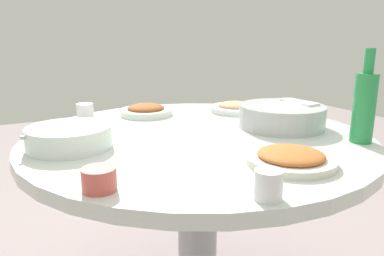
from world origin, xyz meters
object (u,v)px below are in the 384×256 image
at_px(round_dining_table, 198,174).
at_px(dish_tofu_braise, 291,158).
at_px(tea_cup_near, 99,179).
at_px(rice_bowl, 282,116).
at_px(green_bottle, 364,105).
at_px(dish_stirfry, 146,110).
at_px(tea_cup_far, 268,185).
at_px(tea_cup_side, 85,111).
at_px(dish_shrimp, 235,107).
at_px(soup_bowl, 69,138).

relative_size(round_dining_table, dish_tofu_braise, 4.98).
bearing_deg(dish_tofu_braise, tea_cup_near, 82.44).
bearing_deg(rice_bowl, green_bottle, -160.44).
height_order(round_dining_table, tea_cup_near, tea_cup_near).
relative_size(dish_stirfry, tea_cup_far, 3.44).
xyz_separation_m(tea_cup_near, tea_cup_side, (0.73, -0.13, 0.01)).
relative_size(dish_shrimp, tea_cup_side, 3.41).
bearing_deg(rice_bowl, dish_stirfry, 39.89).
relative_size(round_dining_table, dish_stirfry, 5.31).
xyz_separation_m(round_dining_table, rice_bowl, (-0.05, -0.32, 0.19)).
relative_size(rice_bowl, tea_cup_far, 4.85).
xyz_separation_m(round_dining_table, tea_cup_side, (0.42, 0.29, 0.18)).
xyz_separation_m(round_dining_table, green_bottle, (-0.32, -0.42, 0.27)).
relative_size(dish_stirfry, green_bottle, 0.75).
xyz_separation_m(dish_stirfry, tea_cup_side, (0.03, 0.25, 0.01)).
distance_m(dish_stirfry, tea_cup_far, 0.91).
distance_m(tea_cup_far, tea_cup_side, 0.96).
xyz_separation_m(dish_shrimp, dish_tofu_braise, (-0.65, 0.26, 0.00)).
xyz_separation_m(round_dining_table, soup_bowl, (0.04, 0.42, 0.18)).
relative_size(dish_shrimp, green_bottle, 0.78).
height_order(rice_bowl, green_bottle, green_bottle).
relative_size(soup_bowl, tea_cup_near, 3.55).
xyz_separation_m(green_bottle, tea_cup_side, (0.74, 0.71, -0.09)).
distance_m(round_dining_table, dish_shrimp, 0.46).
xyz_separation_m(round_dining_table, dish_tofu_braise, (-0.38, -0.07, 0.17)).
xyz_separation_m(dish_tofu_braise, tea_cup_near, (0.07, 0.49, 0.01)).
bearing_deg(tea_cup_near, round_dining_table, -52.90).
height_order(rice_bowl, soup_bowl, rice_bowl).
xyz_separation_m(rice_bowl, dish_tofu_braise, (-0.33, 0.25, -0.03)).
xyz_separation_m(tea_cup_near, tea_cup_far, (-0.21, -0.30, 0.01)).
bearing_deg(dish_stirfry, soup_bowl, 132.22).
bearing_deg(dish_stirfry, round_dining_table, -173.37).
bearing_deg(dish_shrimp, rice_bowl, 177.78).
xyz_separation_m(dish_stirfry, tea_cup_far, (-0.91, 0.07, 0.01)).
relative_size(green_bottle, tea_cup_side, 4.39).
height_order(tea_cup_near, tea_cup_side, tea_cup_side).
xyz_separation_m(round_dining_table, tea_cup_near, (-0.32, 0.42, 0.17)).
distance_m(dish_tofu_braise, tea_cup_far, 0.24).
relative_size(dish_tofu_braise, tea_cup_side, 3.52).
relative_size(green_bottle, tea_cup_far, 4.57).
bearing_deg(dish_stirfry, tea_cup_side, 82.17).
distance_m(green_bottle, tea_cup_near, 0.84).
distance_m(rice_bowl, green_bottle, 0.29).
height_order(round_dining_table, dish_stirfry, dish_stirfry).
bearing_deg(dish_tofu_braise, rice_bowl, -37.32).
relative_size(dish_stirfry, tea_cup_near, 2.89).
bearing_deg(tea_cup_side, round_dining_table, -145.00).
relative_size(rice_bowl, dish_tofu_braise, 1.32).
bearing_deg(dish_shrimp, round_dining_table, 128.53).
bearing_deg(tea_cup_far, dish_shrimp, -29.80).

